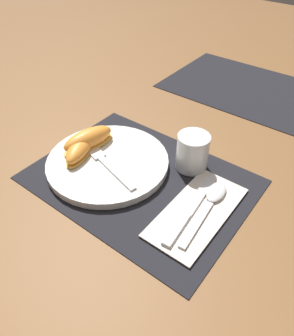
{
  "coord_description": "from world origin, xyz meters",
  "views": [
    {
      "loc": [
        0.32,
        -0.39,
        0.47
      ],
      "look_at": [
        0.0,
        0.02,
        0.02
      ],
      "focal_mm": 35.0,
      "sensor_mm": 36.0,
      "label": 1
    }
  ],
  "objects_px": {
    "juice_glass": "(192,154)",
    "citrus_wedge_1": "(81,147)",
    "spoon": "(211,200)",
    "fork": "(103,160)",
    "knife": "(190,209)",
    "citrus_wedge_0": "(87,140)",
    "plate": "(108,162)"
  },
  "relations": [
    {
      "from": "juice_glass",
      "to": "citrus_wedge_1",
      "type": "bearing_deg",
      "value": -149.32
    },
    {
      "from": "spoon",
      "to": "fork",
      "type": "xyz_separation_m",
      "value": [
        -0.24,
        -0.05,
        0.01
      ]
    },
    {
      "from": "spoon",
      "to": "citrus_wedge_1",
      "type": "relative_size",
      "value": 1.38
    },
    {
      "from": "knife",
      "to": "citrus_wedge_0",
      "type": "height_order",
      "value": "citrus_wedge_0"
    },
    {
      "from": "plate",
      "to": "spoon",
      "type": "xyz_separation_m",
      "value": [
        0.23,
        0.04,
        -0.0
      ]
    },
    {
      "from": "spoon",
      "to": "fork",
      "type": "height_order",
      "value": "fork"
    },
    {
      "from": "juice_glass",
      "to": "citrus_wedge_1",
      "type": "distance_m",
      "value": 0.24
    },
    {
      "from": "juice_glass",
      "to": "spoon",
      "type": "bearing_deg",
      "value": -38.14
    },
    {
      "from": "knife",
      "to": "citrus_wedge_0",
      "type": "bearing_deg",
      "value": 177.52
    },
    {
      "from": "spoon",
      "to": "juice_glass",
      "type": "bearing_deg",
      "value": 141.86
    },
    {
      "from": "citrus_wedge_0",
      "to": "plate",
      "type": "bearing_deg",
      "value": -5.96
    },
    {
      "from": "knife",
      "to": "spoon",
      "type": "height_order",
      "value": "spoon"
    },
    {
      "from": "fork",
      "to": "spoon",
      "type": "bearing_deg",
      "value": 11.2
    },
    {
      "from": "citrus_wedge_1",
      "to": "knife",
      "type": "bearing_deg",
      "value": 2.26
    },
    {
      "from": "fork",
      "to": "citrus_wedge_1",
      "type": "relative_size",
      "value": 1.47
    },
    {
      "from": "juice_glass",
      "to": "knife",
      "type": "bearing_deg",
      "value": -59.0
    },
    {
      "from": "juice_glass",
      "to": "fork",
      "type": "distance_m",
      "value": 0.19
    },
    {
      "from": "spoon",
      "to": "citrus_wedge_0",
      "type": "bearing_deg",
      "value": -174.0
    },
    {
      "from": "citrus_wedge_0",
      "to": "spoon",
      "type": "bearing_deg",
      "value": 6.0
    },
    {
      "from": "plate",
      "to": "juice_glass",
      "type": "bearing_deg",
      "value": 36.35
    },
    {
      "from": "plate",
      "to": "fork",
      "type": "xyz_separation_m",
      "value": [
        -0.01,
        -0.01,
        0.01
      ]
    },
    {
      "from": "spoon",
      "to": "citrus_wedge_1",
      "type": "xyz_separation_m",
      "value": [
        -0.3,
        -0.05,
        0.02
      ]
    },
    {
      "from": "citrus_wedge_1",
      "to": "juice_glass",
      "type": "bearing_deg",
      "value": 30.68
    },
    {
      "from": "juice_glass",
      "to": "citrus_wedge_0",
      "type": "xyz_separation_m",
      "value": [
        -0.21,
        -0.1,
        -0.0
      ]
    },
    {
      "from": "fork",
      "to": "citrus_wedge_0",
      "type": "xyz_separation_m",
      "value": [
        -0.06,
        0.02,
        0.02
      ]
    },
    {
      "from": "knife",
      "to": "fork",
      "type": "height_order",
      "value": "fork"
    },
    {
      "from": "juice_glass",
      "to": "plate",
      "type": "bearing_deg",
      "value": -143.65
    },
    {
      "from": "knife",
      "to": "spoon",
      "type": "distance_m",
      "value": 0.05
    },
    {
      "from": "juice_glass",
      "to": "spoon",
      "type": "xyz_separation_m",
      "value": [
        0.09,
        -0.07,
        -0.03
      ]
    },
    {
      "from": "fork",
      "to": "citrus_wedge_1",
      "type": "height_order",
      "value": "citrus_wedge_1"
    },
    {
      "from": "plate",
      "to": "juice_glass",
      "type": "height_order",
      "value": "juice_glass"
    },
    {
      "from": "fork",
      "to": "juice_glass",
      "type": "bearing_deg",
      "value": 37.66
    }
  ]
}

